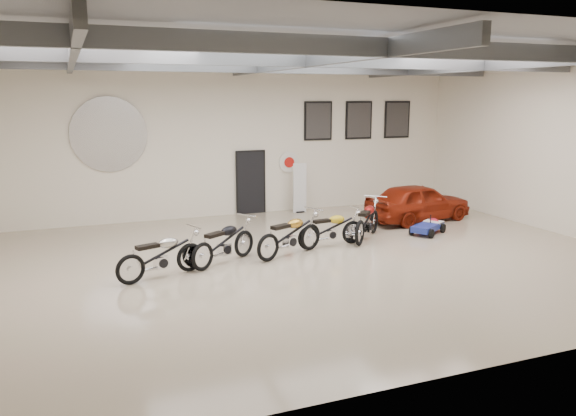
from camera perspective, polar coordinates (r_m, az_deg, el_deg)
name	(u,v)px	position (r m, az deg, el deg)	size (l,w,h in m)	color
floor	(306,261)	(13.71, 1.84, -5.43)	(16.00, 12.00, 0.01)	tan
ceiling	(307,48)	(13.17, 1.99, 15.89)	(16.00, 12.00, 0.01)	gray
back_wall	(235,140)	(18.84, -5.39, 6.84)	(16.00, 0.02, 5.00)	white
right_wall	(564,148)	(17.94, 26.20, 5.52)	(0.02, 12.00, 5.00)	white
ceiling_beams	(307,60)	(13.15, 1.98, 14.81)	(15.80, 11.80, 0.32)	#585B5F
door	(251,183)	(19.10, -3.82, 2.55)	(0.92, 0.08, 2.10)	black
logo_plaque	(109,134)	(18.08, -17.72, 7.13)	(2.30, 0.06, 1.16)	silver
poster_left	(318,121)	(19.81, 3.08, 8.83)	(1.05, 0.08, 1.35)	black
poster_mid	(359,120)	(20.53, 7.19, 8.84)	(1.05, 0.08, 1.35)	black
poster_right	(397,120)	(21.34, 11.01, 8.82)	(1.05, 0.08, 1.35)	black
oil_sign	(289,162)	(19.48, 0.09, 4.67)	(0.72, 0.10, 0.72)	white
banner_stand	(300,187)	(19.26, 1.20, 2.13)	(0.48, 0.19, 1.76)	white
motorcycle_silver	(161,254)	(12.65, -12.79, -4.62)	(2.05, 0.64, 1.07)	silver
motorcycle_black	(224,242)	(13.48, -6.53, -3.41)	(2.07, 0.64, 1.08)	silver
motorcycle_gold	(290,234)	(14.05, 0.20, -2.66)	(2.14, 0.66, 1.11)	silver
motorcycle_yellow	(331,228)	(14.94, 4.39, -2.05)	(1.94, 0.60, 1.01)	silver
motorcycle_red	(367,220)	(15.81, 8.05, -1.19)	(2.15, 0.67, 1.12)	silver
go_kart	(430,224)	(16.93, 14.19, -1.58)	(1.50, 0.68, 0.54)	navy
vintage_car	(418,202)	(18.42, 13.07, 0.59)	(3.61, 1.46, 1.23)	maroon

